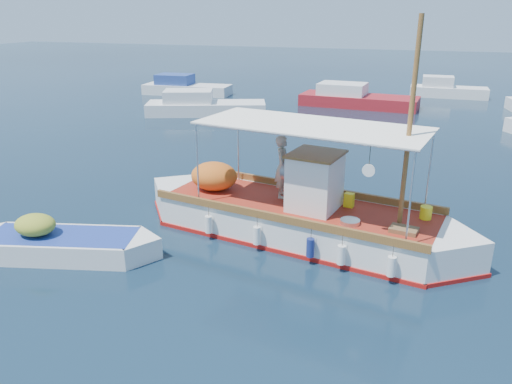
% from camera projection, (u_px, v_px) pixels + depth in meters
% --- Properties ---
extents(ground, '(160.00, 160.00, 0.00)m').
position_uv_depth(ground, '(288.00, 242.00, 14.89)').
color(ground, black).
rests_on(ground, ground).
extents(fishing_caique, '(10.78, 4.32, 6.67)m').
position_uv_depth(fishing_caique, '(295.00, 217.00, 15.20)').
color(fishing_caique, white).
rests_on(fishing_caique, ground).
extents(dinghy, '(5.51, 2.56, 1.39)m').
position_uv_depth(dinghy, '(61.00, 246.00, 14.00)').
color(dinghy, white).
rests_on(dinghy, ground).
extents(bg_boat_nw, '(8.10, 4.90, 1.80)m').
position_uv_depth(bg_boat_nw, '(203.00, 107.00, 32.98)').
color(bg_boat_nw, silver).
rests_on(bg_boat_nw, ground).
extents(bg_boat_n, '(8.40, 3.42, 1.80)m').
position_uv_depth(bg_boat_n, '(355.00, 99.00, 35.74)').
color(bg_boat_n, maroon).
rests_on(bg_boat_n, ground).
extents(bg_boat_far_w, '(7.23, 2.78, 1.80)m').
position_uv_depth(bg_boat_far_w, '(185.00, 88.00, 40.84)').
color(bg_boat_far_w, silver).
rests_on(bg_boat_far_w, ground).
extents(bg_boat_far_n, '(5.83, 2.05, 1.80)m').
position_uv_depth(bg_boat_far_n, '(446.00, 91.00, 39.64)').
color(bg_boat_far_n, silver).
rests_on(bg_boat_far_n, ground).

